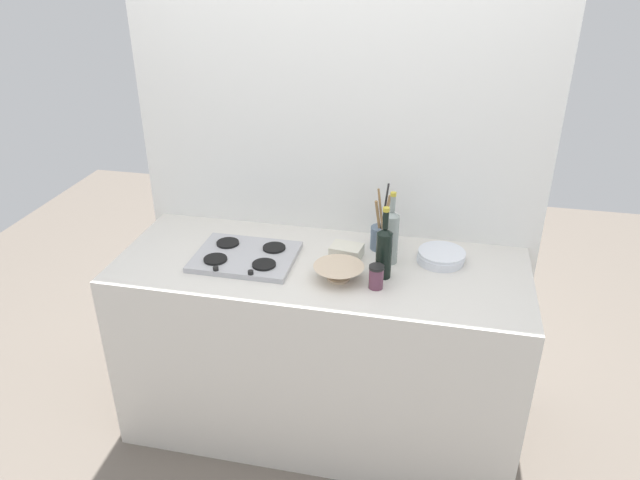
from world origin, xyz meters
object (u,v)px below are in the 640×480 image
Objects in this scene: stovetop_hob at (245,256)px; condiment_jar_front at (376,277)px; plate_stack at (441,257)px; wine_bottle_leftmost at (384,251)px; utensil_crock at (380,235)px; butter_dish at (346,251)px; mixing_bowl at (339,272)px; wine_bottle_mid_left at (391,236)px.

condiment_jar_front reaches higher than stovetop_hob.
plate_stack is 0.37m from condiment_jar_front.
utensil_crock is (-0.04, 0.25, -0.05)m from wine_bottle_leftmost.
wine_bottle_leftmost reaches higher than butter_dish.
butter_dish is 0.43× the size of utensil_crock.
mixing_bowl is at bearing -10.46° from stovetop_hob.
wine_bottle_mid_left reaches higher than condiment_jar_front.
utensil_crock is (0.57, 0.23, 0.05)m from stovetop_hob.
plate_stack is at bearing 6.05° from butter_dish.
butter_dish is (-0.19, 0.01, -0.10)m from wine_bottle_mid_left.
stovetop_hob is 0.45m from butter_dish.
wine_bottle_mid_left is 2.43× the size of butter_dish.
wine_bottle_mid_left reaches higher than butter_dish.
butter_dish is (0.43, 0.12, 0.01)m from stovetop_hob.
plate_stack reaches higher than stovetop_hob.
wine_bottle_leftmost is at bearing -142.34° from plate_stack.
butter_dish is (-0.18, 0.14, -0.09)m from wine_bottle_leftmost.
butter_dish is at bearing -173.95° from plate_stack.
wine_bottle_mid_left is 0.29m from mixing_bowl.
stovetop_hob is 0.44m from mixing_bowl.
butter_dish is 1.35× the size of condiment_jar_front.
condiment_jar_front is (0.16, -0.23, 0.02)m from butter_dish.
wine_bottle_mid_left is 0.22m from butter_dish.
wine_bottle_leftmost reaches higher than plate_stack.
stovetop_hob is 0.62m from wine_bottle_leftmost.
wine_bottle_leftmost is 1.49× the size of mixing_bowl.
wine_bottle_leftmost is 0.24m from butter_dish.
condiment_jar_front reaches higher than mixing_bowl.
utensil_crock is at bearing 38.65° from butter_dish.
butter_dish is 0.28m from condiment_jar_front.
wine_bottle_mid_left is at bearing 83.72° from wine_bottle_leftmost.
plate_stack is at bearing 13.19° from wine_bottle_mid_left.
utensil_crock is (0.13, 0.31, 0.03)m from mixing_bowl.
stovetop_hob is at bearing -169.19° from plate_stack.
condiment_jar_front is at bearing -85.64° from utensil_crock.
stovetop_hob is 2.07× the size of mixing_bowl.
plate_stack is 0.31m from wine_bottle_leftmost.
stovetop_hob is 4.37× the size of condiment_jar_front.
stovetop_hob is 0.65m from wine_bottle_mid_left.
condiment_jar_front is (-0.25, -0.28, 0.03)m from plate_stack.
stovetop_hob is 0.61m from utensil_crock.
plate_stack is 0.66× the size of wine_bottle_leftmost.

